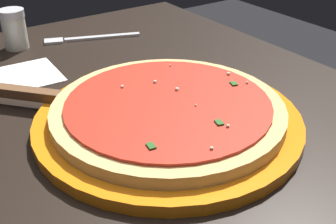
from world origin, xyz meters
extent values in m
cube|color=black|center=(-0.41, 0.28, 0.37)|extent=(0.06, 0.06, 0.73)
cube|color=black|center=(0.00, 0.00, 0.74)|extent=(0.95, 0.69, 0.03)
cylinder|color=orange|center=(0.03, 0.01, 0.77)|extent=(0.35, 0.35, 0.02)
cylinder|color=#DBB26B|center=(0.03, 0.01, 0.78)|extent=(0.30, 0.30, 0.02)
cylinder|color=red|center=(0.03, 0.01, 0.79)|extent=(0.27, 0.27, 0.00)
sphere|color=#EFEACC|center=(0.14, -0.01, 0.79)|extent=(0.00, 0.00, 0.00)
sphere|color=#EFEACC|center=(-0.06, 0.08, 0.79)|extent=(0.00, 0.00, 0.00)
sphere|color=#EFEACC|center=(0.06, 0.03, 0.79)|extent=(0.00, 0.00, 0.00)
sphere|color=#EFEACC|center=(0.01, 0.13, 0.79)|extent=(0.01, 0.01, 0.01)
sphere|color=#EFEACC|center=(-0.03, 0.03, 0.79)|extent=(0.01, 0.01, 0.01)
sphere|color=#EFEACC|center=(0.12, 0.03, 0.79)|extent=(0.00, 0.00, 0.00)
sphere|color=#EFEACC|center=(0.05, 0.13, 0.79)|extent=(0.00, 0.00, 0.00)
sphere|color=#EFEACC|center=(0.01, 0.04, 0.79)|extent=(0.01, 0.01, 0.01)
sphere|color=#EFEACC|center=(-0.04, -0.02, 0.79)|extent=(0.00, 0.00, 0.00)
cube|color=#23561E|center=(0.04, 0.11, 0.79)|extent=(0.01, 0.01, 0.00)
cube|color=#23561E|center=(0.11, 0.03, 0.79)|extent=(0.01, 0.01, 0.00)
cube|color=#23561E|center=(0.10, -0.06, 0.79)|extent=(0.01, 0.01, 0.00)
cube|color=silver|center=(-0.05, -0.06, 0.77)|extent=(0.11, 0.11, 0.00)
cube|color=brown|center=(-0.13, -0.13, 0.78)|extent=(0.11, 0.10, 0.01)
cube|color=white|center=(-0.23, -0.12, 0.76)|extent=(0.12, 0.15, 0.00)
cube|color=silver|center=(-0.32, 0.09, 0.76)|extent=(0.06, 0.14, 0.00)
cube|color=silver|center=(-0.36, 0.00, 0.76)|extent=(0.04, 0.04, 0.00)
cylinder|color=silver|center=(-0.37, -0.07, 0.79)|extent=(0.04, 0.04, 0.06)
cylinder|color=silver|center=(-0.37, -0.07, 0.83)|extent=(0.05, 0.05, 0.01)
camera|label=1|loc=(0.42, -0.27, 1.05)|focal=45.52mm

